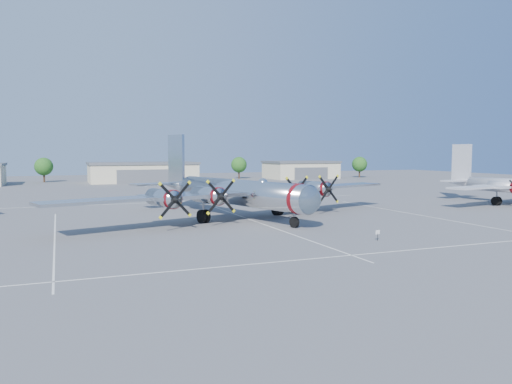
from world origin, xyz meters
name	(u,v)px	position (x,y,z in m)	size (l,w,h in m)	color
ground	(252,220)	(0.00, 0.00, 0.00)	(260.00, 260.00, 0.00)	#535355
parking_lines	(257,222)	(0.00, -1.75, 0.01)	(60.00, 50.08, 0.01)	silver
hangar_center	(143,172)	(0.00, 81.96, 2.71)	(28.60, 14.60, 5.40)	beige
hangar_east	(301,170)	(48.00, 81.96, 2.71)	(20.60, 14.60, 5.40)	beige
tree_west	(44,167)	(-25.00, 90.00, 4.22)	(4.80, 4.80, 6.64)	#382619
tree_east	(239,165)	(30.00, 88.00, 4.22)	(4.80, 4.80, 6.64)	#382619
tree_far_east	(360,164)	(68.00, 80.00, 4.22)	(4.80, 4.80, 6.64)	#382619
main_bomber_b29	(233,217)	(-1.19, 3.51, 0.00)	(48.39, 33.10, 10.70)	silver
twin_engine_east	(507,203)	(45.25, 3.38, 0.00)	(30.01, 21.58, 9.51)	silver
info_placard	(378,233)	(5.80, -17.31, 0.70)	(0.51, 0.15, 0.99)	black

